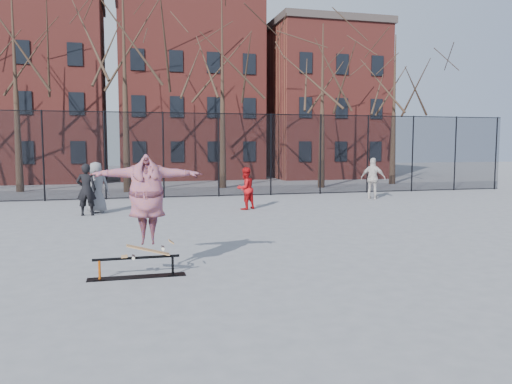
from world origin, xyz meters
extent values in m
plane|color=slate|center=(0.00, 0.00, 0.00)|extent=(100.00, 100.00, 0.00)
cube|color=black|center=(-2.89, -1.02, 0.01)|extent=(1.82, 0.28, 0.01)
cylinder|color=#D2520C|center=(-3.56, -1.02, 0.19)|extent=(0.05, 0.05, 0.37)
cylinder|color=black|center=(-2.21, -1.02, 0.19)|extent=(0.05, 0.05, 0.37)
cylinder|color=black|center=(-2.89, -1.02, 0.37)|extent=(1.60, 0.05, 0.05)
imported|color=#583687|center=(-2.67, -1.02, 1.36)|extent=(2.14, 0.76, 1.70)
imported|color=slate|center=(-4.14, 8.47, 0.94)|extent=(0.93, 0.63, 1.87)
imported|color=black|center=(-4.44, 7.85, 0.92)|extent=(0.71, 0.50, 1.84)
imported|color=#B00F13|center=(1.36, 8.08, 0.81)|extent=(0.99, 0.93, 1.62)
imported|color=beige|center=(7.84, 10.14, 0.95)|extent=(1.17, 1.04, 1.90)
cylinder|color=black|center=(-6.60, 13.00, 2.00)|extent=(0.07, 0.07, 4.00)
cylinder|color=black|center=(-4.00, 13.00, 2.00)|extent=(0.07, 0.07, 4.00)
cylinder|color=black|center=(-1.40, 13.00, 2.00)|extent=(0.07, 0.07, 4.00)
cylinder|color=black|center=(1.20, 13.00, 2.00)|extent=(0.07, 0.07, 4.00)
cylinder|color=black|center=(3.80, 13.00, 2.00)|extent=(0.07, 0.07, 4.00)
cylinder|color=black|center=(6.40, 13.00, 2.00)|extent=(0.07, 0.07, 4.00)
cylinder|color=black|center=(9.00, 13.00, 2.00)|extent=(0.07, 0.07, 4.00)
cylinder|color=black|center=(11.60, 13.00, 2.00)|extent=(0.07, 0.07, 4.00)
cylinder|color=black|center=(14.20, 13.00, 2.00)|extent=(0.07, 0.07, 4.00)
cylinder|color=black|center=(16.80, 13.00, 2.00)|extent=(0.07, 0.07, 4.00)
cube|color=black|center=(0.00, 13.00, 2.00)|extent=(34.00, 0.01, 4.00)
cylinder|color=black|center=(0.00, 13.00, 3.96)|extent=(34.00, 0.04, 0.04)
cone|color=black|center=(-8.50, 17.80, 2.31)|extent=(0.40, 0.40, 4.62)
cone|color=black|center=(-3.00, 16.50, 2.31)|extent=(0.40, 0.40, 4.62)
cone|color=black|center=(2.50, 17.80, 2.31)|extent=(0.40, 0.40, 4.62)
cone|color=black|center=(8.00, 16.50, 2.31)|extent=(0.40, 0.40, 4.62)
cone|color=black|center=(13.50, 17.80, 2.31)|extent=(0.40, 0.40, 4.62)
cube|color=maroon|center=(-9.00, 26.00, 6.00)|extent=(9.00, 7.00, 12.00)
cube|color=maroon|center=(1.50, 26.00, 6.50)|extent=(10.00, 7.00, 13.00)
cube|color=maroon|center=(11.50, 26.00, 5.50)|extent=(8.00, 7.00, 11.00)
camera|label=1|loc=(-3.00, -10.53, 2.52)|focal=35.00mm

